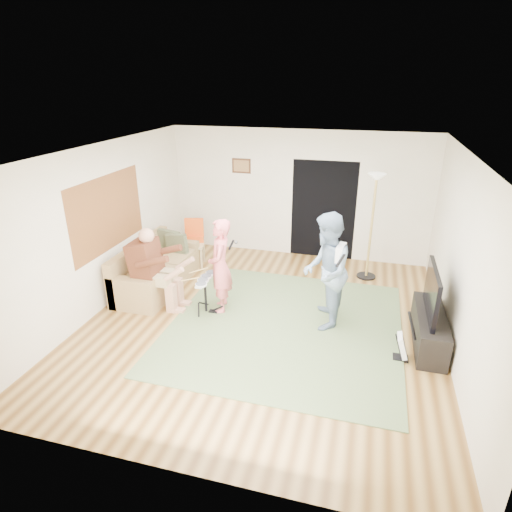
# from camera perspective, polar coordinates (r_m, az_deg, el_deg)

# --- Properties ---
(floor) EXTENTS (6.00, 6.00, 0.00)m
(floor) POSITION_cam_1_polar(r_m,az_deg,el_deg) (7.00, 0.93, -8.70)
(floor) COLOR brown
(floor) RESTS_ON ground
(walls) EXTENTS (5.50, 6.00, 2.70)m
(walls) POSITION_cam_1_polar(r_m,az_deg,el_deg) (6.40, 1.01, 1.67)
(walls) COLOR silver
(walls) RESTS_ON floor
(ceiling) EXTENTS (6.00, 6.00, 0.00)m
(ceiling) POSITION_cam_1_polar(r_m,az_deg,el_deg) (6.05, 1.10, 13.70)
(ceiling) COLOR white
(ceiling) RESTS_ON walls
(window_blinds) EXTENTS (0.00, 2.05, 2.05)m
(window_blinds) POSITION_cam_1_polar(r_m,az_deg,el_deg) (7.61, -19.14, 5.44)
(window_blinds) COLOR brown
(window_blinds) RESTS_ON walls
(doorway) EXTENTS (2.10, 0.00, 2.10)m
(doorway) POSITION_cam_1_polar(r_m,az_deg,el_deg) (9.21, 8.95, 6.03)
(doorway) COLOR black
(doorway) RESTS_ON walls
(picture_frame) EXTENTS (0.42, 0.03, 0.32)m
(picture_frame) POSITION_cam_1_polar(r_m,az_deg,el_deg) (9.36, -1.96, 11.92)
(picture_frame) COLOR #3F2314
(picture_frame) RESTS_ON walls
(area_rug) EXTENTS (3.58, 3.68, 0.02)m
(area_rug) POSITION_cam_1_polar(r_m,az_deg,el_deg) (6.89, 3.92, -9.22)
(area_rug) COLOR #566B41
(area_rug) RESTS_ON floor
(sofa) EXTENTS (0.85, 2.07, 0.84)m
(sofa) POSITION_cam_1_polar(r_m,az_deg,el_deg) (8.22, -13.49, -2.15)
(sofa) COLOR #A18150
(sofa) RESTS_ON floor
(drummer) EXTENTS (0.91, 0.51, 1.40)m
(drummer) POSITION_cam_1_polar(r_m,az_deg,el_deg) (7.41, -13.08, -2.70)
(drummer) COLOR #5B2C19
(drummer) RESTS_ON sofa
(drum_kit) EXTENTS (0.35, 0.63, 0.65)m
(drum_kit) POSITION_cam_1_polar(r_m,az_deg,el_deg) (7.18, -6.74, -5.40)
(drum_kit) COLOR black
(drum_kit) RESTS_ON floor
(singer) EXTENTS (0.52, 0.66, 1.60)m
(singer) POSITION_cam_1_polar(r_m,az_deg,el_deg) (7.01, -4.80, -1.36)
(singer) COLOR #E8656C
(singer) RESTS_ON floor
(microphone) EXTENTS (0.06, 0.06, 0.24)m
(microphone) POSITION_cam_1_polar(r_m,az_deg,el_deg) (6.79, -3.32, 1.49)
(microphone) COLOR black
(microphone) RESTS_ON singer
(guitarist) EXTENTS (0.77, 0.95, 1.83)m
(guitarist) POSITION_cam_1_polar(r_m,az_deg,el_deg) (6.60, 9.29, -2.05)
(guitarist) COLOR #728BA7
(guitarist) RESTS_ON floor
(guitar_held) EXTENTS (0.20, 0.61, 0.26)m
(guitar_held) POSITION_cam_1_polar(r_m,az_deg,el_deg) (6.46, 11.23, 0.43)
(guitar_held) COLOR white
(guitar_held) RESTS_ON guitarist
(guitar_spare) EXTENTS (0.27, 0.25, 0.76)m
(guitar_spare) POSITION_cam_1_polar(r_m,az_deg,el_deg) (6.38, 18.99, -11.24)
(guitar_spare) COLOR black
(guitar_spare) RESTS_ON floor
(torchiere_lamp) EXTENTS (0.37, 0.37, 2.05)m
(torchiere_lamp) POSITION_cam_1_polar(r_m,az_deg,el_deg) (8.26, 15.39, 6.15)
(torchiere_lamp) COLOR black
(torchiere_lamp) RESTS_ON floor
(dining_chair) EXTENTS (0.49, 0.52, 0.96)m
(dining_chair) POSITION_cam_1_polar(r_m,az_deg,el_deg) (9.01, -8.18, 0.95)
(dining_chair) COLOR tan
(dining_chair) RESTS_ON floor
(tv_cabinet) EXTENTS (0.40, 1.40, 0.50)m
(tv_cabinet) POSITION_cam_1_polar(r_m,az_deg,el_deg) (6.82, 22.09, -9.03)
(tv_cabinet) COLOR black
(tv_cabinet) RESTS_ON floor
(television) EXTENTS (0.06, 1.11, 0.69)m
(television) POSITION_cam_1_polar(r_m,az_deg,el_deg) (6.53, 22.42, -4.49)
(television) COLOR black
(television) RESTS_ON tv_cabinet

